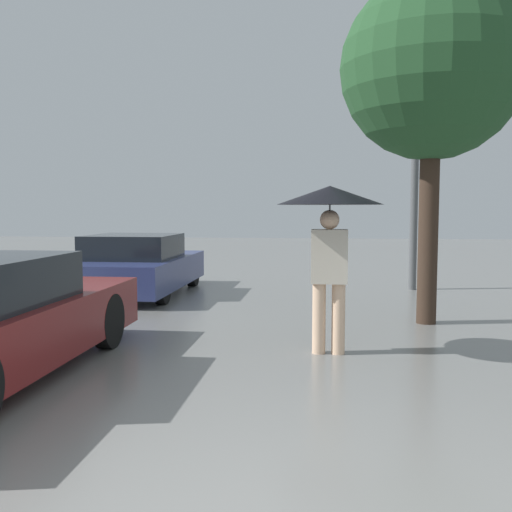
# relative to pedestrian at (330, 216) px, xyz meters

# --- Properties ---
(pedestrian) EXTENTS (1.21, 1.21, 1.93)m
(pedestrian) POSITION_rel_pedestrian_xyz_m (0.00, 0.00, 0.00)
(pedestrian) COLOR beige
(pedestrian) RESTS_ON ground_plane
(parked_car_farthest) EXTENTS (1.88, 3.83, 1.17)m
(parked_car_farthest) POSITION_rel_pedestrian_xyz_m (-3.72, 4.27, -1.04)
(parked_car_farthest) COLOR navy
(parked_car_farthest) RESTS_ON ground_plane
(tree) EXTENTS (2.60, 2.60, 4.96)m
(tree) POSITION_rel_pedestrian_xyz_m (1.44, 1.94, 2.05)
(tree) COLOR #38281E
(tree) RESTS_ON ground_plane
(street_lamp) EXTENTS (0.27, 0.27, 5.03)m
(street_lamp) POSITION_rel_pedestrian_xyz_m (1.78, 5.49, 1.19)
(street_lamp) COLOR #515456
(street_lamp) RESTS_ON ground_plane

